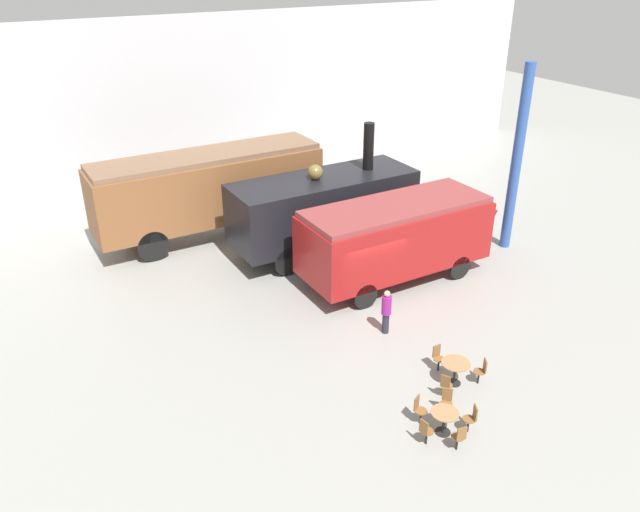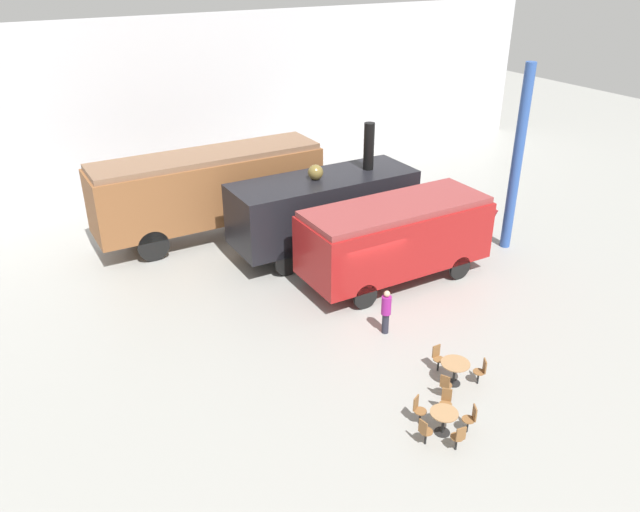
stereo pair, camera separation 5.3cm
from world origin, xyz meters
name	(u,v)px [view 2 (the right image)]	position (x,y,z in m)	size (l,w,h in m)	color
ground_plane	(362,296)	(0.00, 0.00, 0.00)	(80.00, 80.00, 0.00)	gray
backdrop_wall	(209,101)	(0.00, 15.23, 4.50)	(44.00, 0.15, 9.00)	silver
passenger_coach_wooden	(209,187)	(-2.91, 8.16, 2.38)	(10.33, 2.62, 3.93)	brown
steam_locomotive	(324,206)	(0.79, 4.24, 2.08)	(8.08, 2.77, 5.39)	black
streamlined_locomotive	(408,232)	(2.48, 0.58, 1.90)	(9.29, 2.90, 3.22)	maroon
cafe_table_near	(455,367)	(-0.52, -5.88, 0.61)	(0.89, 0.89, 0.77)	black
cafe_table_mid	(444,417)	(-2.22, -7.39, 0.54)	(0.78, 0.78, 0.71)	black
cafe_chair_0	(481,370)	(0.19, -6.29, 0.51)	(0.40, 0.39, 0.87)	black
cafe_chair_1	(437,356)	(-0.51, -5.06, 0.51)	(0.36, 0.36, 0.87)	black
cafe_chair_2	(445,385)	(-1.22, -6.28, 0.51)	(0.40, 0.39, 0.87)	black
cafe_chair_3	(425,430)	(-2.97, -7.51, 0.51)	(0.37, 0.36, 0.87)	black
cafe_chair_4	(459,437)	(-2.34, -8.14, 0.51)	(0.36, 0.37, 0.87)	black
cafe_chair_5	(471,417)	(-1.54, -7.74, 0.51)	(0.40, 0.39, 0.87)	black
cafe_chair_6	(446,401)	(-1.68, -6.86, 0.51)	(0.40, 0.40, 0.87)	black
cafe_chair_7	(418,408)	(-2.57, -6.71, 0.51)	(0.39, 0.40, 0.87)	black
visitor_person	(386,310)	(-0.70, -2.51, 0.90)	(0.34, 0.34, 1.66)	#262633
support_pillar	(517,160)	(8.00, 0.52, 4.00)	(0.44, 0.44, 8.00)	#2D519E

